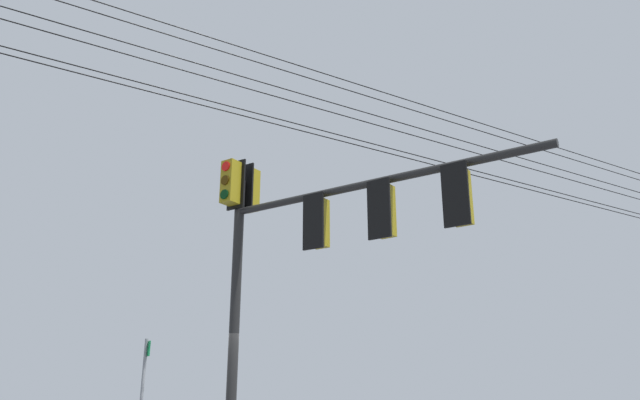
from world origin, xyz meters
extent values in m
cylinder|color=black|center=(-0.32, 0.13, 2.80)|extent=(0.20, 0.20, 5.61)
cylinder|color=black|center=(-3.40, 0.66, 4.93)|extent=(6.18, 1.19, 0.14)
cube|color=olive|center=(-0.37, -0.17, 5.48)|extent=(0.35, 0.35, 0.90)
cube|color=black|center=(-0.34, 0.00, 5.48)|extent=(0.44, 0.11, 1.04)
cylinder|color=red|center=(-0.40, -0.33, 5.78)|extent=(0.20, 0.06, 0.20)
cylinder|color=#3C2703|center=(-0.40, -0.33, 5.48)|extent=(0.20, 0.06, 0.20)
cylinder|color=black|center=(-0.40, -0.33, 5.18)|extent=(0.20, 0.06, 0.20)
cube|color=olive|center=(-0.27, 0.42, 5.48)|extent=(0.35, 0.35, 0.90)
cube|color=black|center=(-0.30, 0.26, 5.48)|extent=(0.44, 0.11, 1.04)
cylinder|color=red|center=(-0.24, 0.59, 5.78)|extent=(0.20, 0.06, 0.20)
cylinder|color=#3C2703|center=(-0.24, 0.59, 5.48)|extent=(0.20, 0.06, 0.20)
cylinder|color=black|center=(-0.24, 0.59, 5.18)|extent=(0.20, 0.06, 0.20)
cube|color=olive|center=(-2.25, 0.46, 4.38)|extent=(0.35, 0.35, 0.90)
cube|color=black|center=(-2.22, 0.63, 4.38)|extent=(0.44, 0.12, 1.04)
cylinder|color=red|center=(-2.28, 0.30, 4.68)|extent=(0.20, 0.06, 0.20)
cylinder|color=#3C2703|center=(-2.28, 0.30, 4.38)|extent=(0.20, 0.06, 0.20)
cylinder|color=black|center=(-2.28, 0.30, 4.08)|extent=(0.20, 0.06, 0.20)
cube|color=olive|center=(-3.60, 0.69, 4.38)|extent=(0.36, 0.36, 0.90)
cube|color=black|center=(-3.56, 0.85, 4.38)|extent=(0.44, 0.13, 1.04)
cylinder|color=red|center=(-3.63, 0.53, 4.68)|extent=(0.20, 0.07, 0.20)
cylinder|color=#3C2703|center=(-3.63, 0.53, 4.38)|extent=(0.20, 0.07, 0.20)
cylinder|color=black|center=(-3.63, 0.53, 4.08)|extent=(0.20, 0.07, 0.20)
cube|color=olive|center=(-4.94, 0.92, 4.38)|extent=(0.36, 0.36, 0.90)
cube|color=black|center=(-4.90, 1.08, 4.38)|extent=(0.44, 0.13, 1.04)
cylinder|color=red|center=(-4.97, 0.76, 4.68)|extent=(0.20, 0.07, 0.20)
cylinder|color=#3C2703|center=(-4.97, 0.76, 4.38)|extent=(0.20, 0.07, 0.20)
cylinder|color=black|center=(-4.97, 0.76, 4.08)|extent=(0.20, 0.07, 0.20)
cube|color=#0C7238|center=(2.13, -0.34, 2.31)|extent=(0.29, 0.23, 0.32)
cube|color=white|center=(2.12, -0.35, 2.31)|extent=(0.23, 0.18, 0.26)
cylinder|color=black|center=(0.58, 1.40, 7.12)|extent=(19.77, 28.10, 0.55)
cylinder|color=black|center=(0.58, 1.40, 7.27)|extent=(19.77, 28.10, 0.55)
cylinder|color=black|center=(0.58, 1.40, 7.80)|extent=(19.77, 28.10, 0.55)
cylinder|color=black|center=(0.58, 1.40, 8.06)|extent=(19.77, 28.10, 0.55)
cylinder|color=black|center=(0.58, 1.40, 8.53)|extent=(19.77, 28.10, 0.55)
cylinder|color=black|center=(0.58, 1.40, 8.78)|extent=(19.77, 28.10, 0.55)
camera|label=1|loc=(-6.63, 9.96, 1.42)|focal=33.27mm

